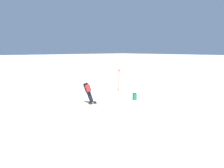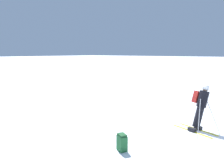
% 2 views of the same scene
% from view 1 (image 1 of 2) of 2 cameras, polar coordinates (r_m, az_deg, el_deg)
% --- Properties ---
extents(ground_plane, '(300.00, 300.00, 0.00)m').
position_cam_1_polar(ground_plane, '(15.21, -3.27, -4.82)').
color(ground_plane, white).
extents(skier, '(1.45, 1.67, 1.69)m').
position_cam_1_polar(skier, '(14.53, -6.26, -1.80)').
color(skier, yellow).
rests_on(skier, ground).
extents(spare_backpack, '(0.33, 0.37, 0.50)m').
position_cam_1_polar(spare_backpack, '(15.98, 5.93, -3.28)').
color(spare_backpack, '#236633').
rests_on(spare_backpack, ground).
extents(trail_marker, '(0.13, 0.13, 1.98)m').
position_cam_1_polar(trail_marker, '(19.19, 1.83, 1.36)').
color(trail_marker, orange).
rests_on(trail_marker, ground).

